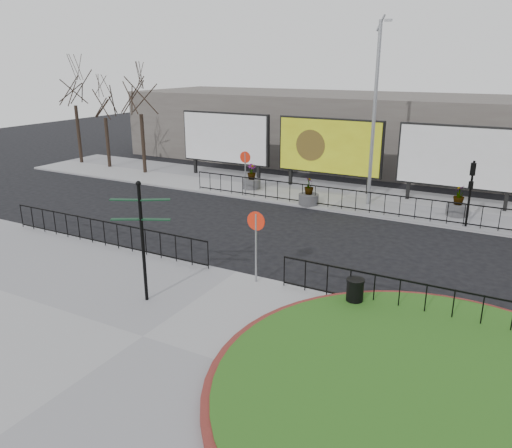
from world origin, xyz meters
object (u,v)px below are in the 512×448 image
Objects in this scene: planter_c at (458,205)px; planter_b at (309,196)px; billboard_mid at (329,147)px; litter_bin at (355,293)px; fingerpost_sign at (142,230)px; planter_a at (252,180)px; lamp_post at (374,112)px.

planter_b is at bearing -167.30° from planter_c.
billboard_mid is 6.79× the size of litter_bin.
fingerpost_sign is at bearing -155.81° from litter_bin.
billboard_mid is at bearing 165.09° from planter_c.
fingerpost_sign is at bearing -73.80° from planter_a.
fingerpost_sign reaches higher than litter_bin.
planter_c is at bearing 12.70° from planter_b.
planter_c is (7.26, 14.23, -1.81)m from fingerpost_sign.
billboard_mid is 4.33× the size of planter_b.
planter_a is 0.98× the size of planter_c.
billboard_mid is 4.11m from planter_b.
lamp_post is 14.71m from fingerpost_sign.
litter_bin is 0.64× the size of planter_b.
fingerpost_sign is (-2.86, -14.23, -2.41)m from lamp_post.
lamp_post reaches higher than billboard_mid.
litter_bin is at bearing -66.15° from billboard_mid.
billboard_mid is at bearing 94.80° from planter_b.
litter_bin is 11.68m from planter_c.
fingerpost_sign is at bearing -90.71° from planter_b.
planter_b is (0.16, 12.63, -1.83)m from fingerpost_sign.
litter_bin is (2.99, -11.60, -4.25)m from lamp_post.
lamp_post is at bearing 180.00° from planter_c.
lamp_post reaches higher than planter_a.
billboard_mid reaches higher than planter_c.
planter_b is at bearing -85.20° from billboard_mid.
billboard_mid is at bearing 66.08° from fingerpost_sign.
planter_c is (7.10, 1.60, 0.03)m from planter_b.
planter_c is at bearing 0.00° from lamp_post.
planter_c reaches higher than planter_b.
fingerpost_sign is at bearing -117.02° from planter_c.
lamp_post is 6.09m from planter_c.
billboard_mid is at bearing 113.85° from litter_bin.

